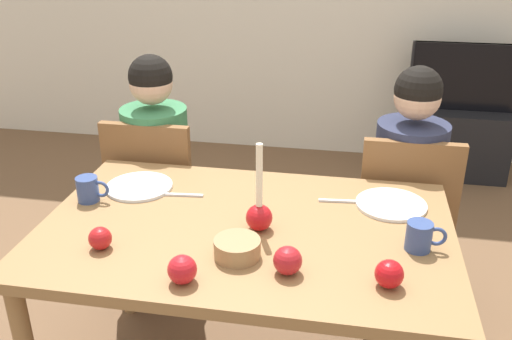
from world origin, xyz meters
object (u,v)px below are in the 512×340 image
at_px(candle_centerpiece, 259,212).
at_px(apple_near_candle, 288,260).
at_px(apple_by_left_plate, 389,274).
at_px(dining_table, 246,247).
at_px(chair_right, 404,216).
at_px(mug_right, 420,236).
at_px(person_right_child, 405,201).
at_px(mug_left, 89,189).
at_px(person_left_child, 159,181).
at_px(apple_by_right_mug, 100,238).
at_px(tv, 469,77).
at_px(plate_right, 391,204).
at_px(apple_far_edge, 182,269).
at_px(chair_left, 157,195).
at_px(tv_stand, 459,142).
at_px(plate_left, 139,187).
at_px(bowl_walnuts, 237,248).

bearing_deg(candle_centerpiece, apple_near_candle, -61.74).
bearing_deg(apple_near_candle, apple_by_left_plate, -2.66).
xyz_separation_m(dining_table, chair_right, (0.58, 0.61, -0.15)).
height_order(mug_right, apple_near_candle, mug_right).
height_order(person_right_child, apple_by_left_plate, person_right_child).
bearing_deg(mug_right, person_right_child, 88.59).
xyz_separation_m(mug_left, mug_right, (1.17, -0.13, 0.00)).
height_order(person_left_child, apple_near_candle, person_left_child).
relative_size(mug_left, apple_by_right_mug, 1.68).
height_order(tv, apple_by_left_plate, tv).
bearing_deg(dining_table, chair_right, 46.11).
bearing_deg(plate_right, apple_far_edge, -136.29).
relative_size(chair_left, tv_stand, 1.41).
height_order(chair_left, plate_left, chair_left).
bearing_deg(mug_right, plate_right, 104.77).
distance_m(chair_right, apple_near_candle, 0.99).
relative_size(chair_right, plate_right, 3.52).
xyz_separation_m(chair_right, person_right_child, (-0.00, 0.03, 0.06)).
bearing_deg(mug_right, apple_far_edge, -156.27).
bearing_deg(person_right_child, apple_far_edge, -125.40).
bearing_deg(candle_centerpiece, chair_right, 49.23).
height_order(tv, plate_right, tv).
xyz_separation_m(chair_right, apple_by_left_plate, (-0.12, -0.87, 0.28)).
bearing_deg(bowl_walnuts, mug_left, 156.44).
relative_size(person_right_child, candle_centerpiece, 3.78).
distance_m(dining_table, apple_near_candle, 0.33).
bearing_deg(apple_by_right_mug, mug_left, 120.97).
bearing_deg(tv_stand, dining_table, -115.43).
height_order(chair_right, person_left_child, person_left_child).
xyz_separation_m(mug_right, apple_far_edge, (-0.68, -0.30, -0.00)).
bearing_deg(apple_by_right_mug, person_right_child, 40.43).
bearing_deg(person_right_child, apple_by_left_plate, -97.50).
bearing_deg(person_left_child, apple_by_right_mug, -81.90).
distance_m(mug_right, bowl_walnuts, 0.57).
bearing_deg(bowl_walnuts, dining_table, 93.38).
xyz_separation_m(plate_left, mug_left, (-0.14, -0.13, 0.04)).
xyz_separation_m(mug_right, apple_by_left_plate, (-0.10, -0.22, -0.01)).
distance_m(chair_left, plate_right, 1.13).
bearing_deg(mug_left, mug_right, -6.13).
height_order(mug_right, apple_by_right_mug, mug_right).
distance_m(tv_stand, tv, 0.47).
height_order(person_left_child, mug_right, person_left_child).
distance_m(candle_centerpiece, apple_far_edge, 0.37).
bearing_deg(apple_near_candle, chair_right, 64.41).
bearing_deg(person_left_child, mug_right, -31.60).
distance_m(mug_left, mug_right, 1.18).
distance_m(chair_right, plate_right, 0.45).
height_order(bowl_walnuts, apple_by_left_plate, apple_by_left_plate).
relative_size(person_left_child, candle_centerpiece, 3.78).
bearing_deg(chair_right, bowl_walnuts, -125.79).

